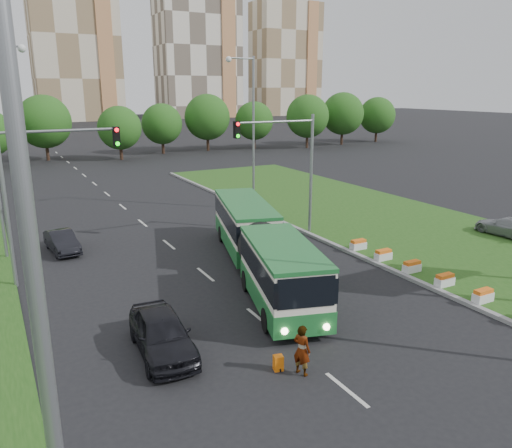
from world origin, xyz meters
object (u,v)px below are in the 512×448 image
car_left_far (62,242)px  shopping_trolley (278,363)px  traffic_mast_median (291,157)px  traffic_mast_left (39,178)px  car_median (508,227)px  car_left_near (162,333)px  articulated_bus (256,244)px  pedestrian (302,350)px

car_left_far → shopping_trolley: size_ratio=7.00×
traffic_mast_median → traffic_mast_left: same height
traffic_mast_median → car_median: size_ratio=1.84×
car_left_near → shopping_trolley: 4.48m
articulated_bus → car_left_near: bearing=-124.7°
traffic_mast_left → car_left_near: (2.80, -9.82, -4.55)m
traffic_mast_median → shopping_trolley: (-9.15, -13.91, -5.07)m
traffic_mast_left → car_left_far: traffic_mast_left is taller
car_left_near → car_median: bearing=12.6°
car_left_near → car_left_far: bearing=100.6°
traffic_mast_left → articulated_bus: (9.81, -4.13, -3.71)m
traffic_mast_left → car_left_near: traffic_mast_left is taller
traffic_mast_left → car_left_near: bearing=-74.1°
car_median → pedestrian: bearing=16.6°
car_median → shopping_trolley: 22.67m
traffic_mast_median → car_left_near: bearing=-138.8°
traffic_mast_median → car_median: bearing=-30.0°
traffic_mast_left → shopping_trolley: 15.11m
articulated_bus → shopping_trolley: bearing=-97.3°
traffic_mast_median → car_left_far: size_ratio=2.05×
traffic_mast_median → articulated_bus: 8.28m
traffic_mast_median → articulated_bus: size_ratio=0.49×
pedestrian → car_left_far: bearing=-5.8°
car_left_near → car_left_far: 14.61m
car_left_far → shopping_trolley: 18.25m
traffic_mast_left → car_left_far: 6.76m
car_left_far → traffic_mast_median: bearing=-21.0°
traffic_mast_left → car_median: 28.71m
articulated_bus → car_left_far: bearing=150.4°
traffic_mast_median → pedestrian: (-8.57, -14.50, -4.43)m
shopping_trolley → articulated_bus: bearing=77.8°
car_median → car_left_far: bearing=-24.9°
car_left_near → car_median: 25.11m
car_left_near → articulated_bus: bearing=43.5°
articulated_bus → car_left_far: (-8.59, 8.83, -0.99)m
car_left_near → traffic_mast_median: bearing=45.6°
car_median → pedestrian: size_ratio=2.37×
car_left_far → car_median: car_median is taller
car_left_far → car_left_near: bearing=-90.0°
traffic_mast_left → pedestrian: traffic_mast_left is taller
traffic_mast_median → car_median: 15.13m
car_left_near → car_median: car_left_near is taller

